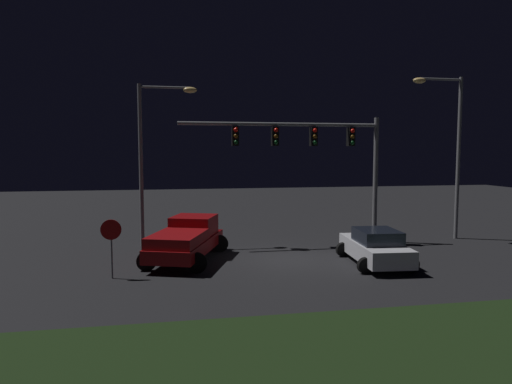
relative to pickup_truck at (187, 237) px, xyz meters
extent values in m
plane|color=black|center=(4.33, -0.62, -1.00)|extent=(80.00, 80.00, 0.00)
cube|color=black|center=(4.33, -10.56, -0.95)|extent=(26.72, 5.62, 0.10)
cube|color=maroon|center=(-0.06, -0.16, -0.32)|extent=(3.69, 5.76, 0.55)
cube|color=maroon|center=(0.34, 0.96, 0.38)|extent=(2.37, 2.41, 0.85)
cube|color=black|center=(0.34, 0.96, 0.50)|extent=(2.17, 2.02, 0.51)
cube|color=maroon|center=(-0.42, -1.18, 0.18)|extent=(2.82, 3.49, 0.45)
cylinder|color=black|center=(-0.38, 2.01, -0.60)|extent=(0.80, 0.22, 0.80)
cylinder|color=black|center=(1.56, 1.32, -0.60)|extent=(0.80, 0.22, 0.80)
cylinder|color=black|center=(-1.68, -1.65, -0.60)|extent=(0.80, 0.22, 0.80)
cylinder|color=black|center=(0.26, -2.34, -0.60)|extent=(0.80, 0.22, 0.80)
cube|color=silver|center=(7.74, -2.28, -0.39)|extent=(2.15, 4.53, 0.70)
cube|color=black|center=(7.72, -2.52, 0.24)|extent=(1.76, 2.12, 0.55)
cylinder|color=black|center=(6.94, -0.71, -0.68)|extent=(0.64, 0.22, 0.64)
cylinder|color=black|center=(8.78, -0.86, -0.68)|extent=(0.64, 0.22, 0.64)
cylinder|color=black|center=(6.70, -3.69, -0.68)|extent=(0.64, 0.22, 0.64)
cylinder|color=black|center=(8.54, -3.84, -0.68)|extent=(0.64, 0.22, 0.64)
cylinder|color=slate|center=(9.87, 2.38, 2.25)|extent=(0.24, 0.24, 6.50)
cylinder|color=slate|center=(4.77, 2.38, 5.10)|extent=(10.20, 0.18, 0.18)
cube|color=black|center=(8.47, 2.38, 4.50)|extent=(0.32, 0.44, 0.95)
sphere|color=red|center=(8.47, 2.15, 4.80)|extent=(0.22, 0.22, 0.22)
sphere|color=#59380A|center=(8.47, 2.15, 4.50)|extent=(0.22, 0.22, 0.22)
sphere|color=#0C4719|center=(8.47, 2.15, 4.20)|extent=(0.22, 0.22, 0.22)
cube|color=black|center=(6.47, 2.38, 4.50)|extent=(0.32, 0.44, 0.95)
sphere|color=red|center=(6.47, 2.15, 4.80)|extent=(0.22, 0.22, 0.22)
sphere|color=#59380A|center=(6.47, 2.15, 4.50)|extent=(0.22, 0.22, 0.22)
sphere|color=#0C4719|center=(6.47, 2.15, 4.20)|extent=(0.22, 0.22, 0.22)
cube|color=black|center=(4.47, 2.38, 4.50)|extent=(0.32, 0.44, 0.95)
sphere|color=red|center=(4.47, 2.15, 4.80)|extent=(0.22, 0.22, 0.22)
sphere|color=#59380A|center=(4.47, 2.15, 4.50)|extent=(0.22, 0.22, 0.22)
sphere|color=#0C4719|center=(4.47, 2.15, 4.20)|extent=(0.22, 0.22, 0.22)
cube|color=black|center=(2.47, 2.38, 4.50)|extent=(0.32, 0.44, 0.95)
sphere|color=red|center=(2.47, 2.15, 4.80)|extent=(0.22, 0.22, 0.22)
sphere|color=#59380A|center=(2.47, 2.15, 4.50)|extent=(0.22, 0.22, 0.22)
sphere|color=#0C4719|center=(2.47, 2.15, 4.20)|extent=(0.22, 0.22, 0.22)
cylinder|color=slate|center=(-2.12, 3.45, 3.03)|extent=(0.20, 0.20, 8.07)
cylinder|color=slate|center=(-0.88, 3.45, 6.92)|extent=(2.47, 0.12, 0.12)
ellipsoid|color=#F9CC72|center=(0.35, 3.45, 6.82)|extent=(0.70, 0.44, 0.30)
cylinder|color=slate|center=(14.65, 2.39, 3.36)|extent=(0.20, 0.20, 8.71)
cylinder|color=slate|center=(13.44, 2.39, 7.56)|extent=(2.43, 0.12, 0.12)
ellipsoid|color=#F9CC72|center=(12.22, 2.39, 7.46)|extent=(0.70, 0.44, 0.30)
cylinder|color=slate|center=(-2.90, -2.57, 0.10)|extent=(0.07, 0.07, 2.20)
cylinder|color=#B20C0F|center=(-2.90, -2.60, 0.85)|extent=(0.76, 0.03, 0.76)
camera|label=1|loc=(-0.73, -20.26, 3.71)|focal=32.52mm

